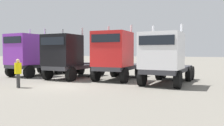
# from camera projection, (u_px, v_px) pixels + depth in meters

# --- Properties ---
(ground) EXTENTS (200.00, 200.00, 0.00)m
(ground) POSITION_uv_depth(u_px,v_px,m) (62.00, 86.00, 14.21)
(ground) COLOR slate
(semi_truck_purple) EXTENTS (2.72, 5.99, 4.25)m
(semi_truck_purple) POSITION_uv_depth(u_px,v_px,m) (30.00, 54.00, 20.14)
(semi_truck_purple) COLOR #333338
(semi_truck_purple) RESTS_ON ground
(semi_truck_black) EXTENTS (2.61, 5.83, 4.05)m
(semi_truck_black) POSITION_uv_depth(u_px,v_px,m) (67.00, 56.00, 17.99)
(semi_truck_black) COLOR #333338
(semi_truck_black) RESTS_ON ground
(semi_truck_red) EXTENTS (2.85, 5.94, 4.19)m
(semi_truck_red) POSITION_uv_depth(u_px,v_px,m) (116.00, 55.00, 17.02)
(semi_truck_red) COLOR #333338
(semi_truck_red) RESTS_ON ground
(semi_truck_white) EXTENTS (2.72, 6.17, 3.94)m
(semi_truck_white) POSITION_uv_depth(u_px,v_px,m) (165.00, 58.00, 14.75)
(semi_truck_white) COLOR #333338
(semi_truck_white) RESTS_ON ground
(visitor_in_hivis) EXTENTS (0.55, 0.55, 1.72)m
(visitor_in_hivis) POSITION_uv_depth(u_px,v_px,m) (18.00, 71.00, 13.57)
(visitor_in_hivis) COLOR #343434
(visitor_in_hivis) RESTS_ON ground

